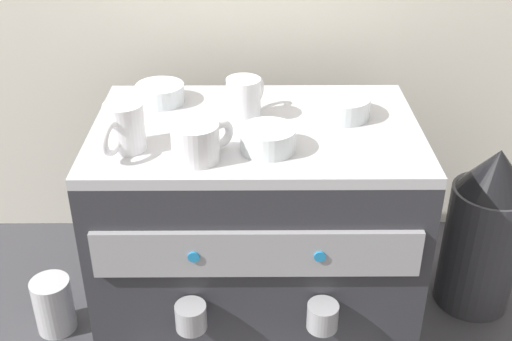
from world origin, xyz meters
The scene contains 11 objects.
ground_plane centered at (0.00, 0.00, 0.00)m, with size 4.00×4.00×0.00m, color #38383D.
tiled_backsplash_wall centered at (0.00, 0.37, 0.59)m, with size 2.80×0.03×1.18m, color silver.
espresso_machine centered at (0.00, 0.00, 0.23)m, with size 0.61×0.50×0.46m.
ceramic_cup_0 centered at (-0.10, -0.13, 0.49)m, with size 0.11×0.09×0.06m.
ceramic_cup_1 centered at (-0.23, -0.09, 0.50)m, with size 0.07×0.11×0.08m.
ceramic_cup_2 centered at (-0.02, 0.04, 0.50)m, with size 0.07×0.10×0.08m.
ceramic_bowl_0 centered at (0.02, -0.09, 0.48)m, with size 0.10×0.10×0.04m.
ceramic_bowl_1 centered at (-0.19, 0.11, 0.48)m, with size 0.10×0.10×0.04m.
ceramic_bowl_2 centered at (0.16, 0.04, 0.48)m, with size 0.11×0.11×0.04m.
coffee_grinder centered at (0.49, 0.04, 0.19)m, with size 0.16×0.16×0.39m.
milk_pitcher centered at (-0.43, -0.04, 0.06)m, with size 0.08×0.08×0.13m, color #B7B7BC.
Camera 1 is at (-0.01, -1.07, 0.98)m, focal length 44.54 mm.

